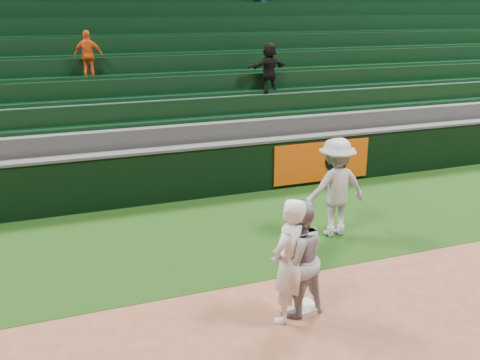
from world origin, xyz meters
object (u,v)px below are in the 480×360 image
(first_base, at_px, (305,308))
(first_baseman, at_px, (289,261))
(base_coach, at_px, (336,187))
(baserunner, at_px, (298,259))

(first_base, distance_m, first_baseman, 0.95)
(first_base, height_order, first_baseman, first_baseman)
(first_base, xyz_separation_m, base_coach, (1.79, 2.29, 0.93))
(first_base, xyz_separation_m, baserunner, (-0.16, -0.00, 0.83))
(first_base, height_order, baserunner, baserunner)
(baserunner, bearing_deg, base_coach, -139.15)
(first_baseman, height_order, baserunner, first_baseman)
(baserunner, bearing_deg, first_base, 172.87)
(first_base, relative_size, first_baseman, 0.20)
(first_baseman, bearing_deg, baserunner, 176.16)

